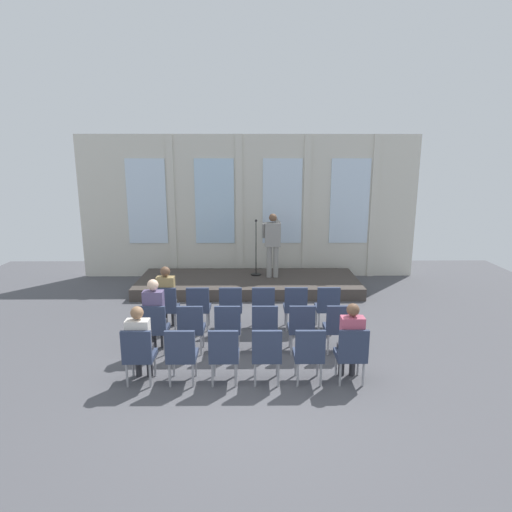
{
  "coord_description": "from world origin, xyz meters",
  "views": [
    {
      "loc": [
        0.11,
        -6.21,
        3.49
      ],
      "look_at": [
        0.2,
        3.61,
        1.24
      ],
      "focal_mm": 30.08,
      "sensor_mm": 36.0,
      "label": 1
    }
  ],
  "objects_px": {
    "chair_r0_c2": "(231,305)",
    "audience_r2_c5": "(351,338)",
    "chair_r1_c2": "(228,325)",
    "chair_r1_c4": "(301,325)",
    "chair_r0_c1": "(199,305)",
    "audience_r2_c0": "(139,340)",
    "chair_r0_c4": "(295,305)",
    "chair_r2_c5": "(351,352)",
    "chair_r1_c1": "(191,326)",
    "audience_r0_c0": "(167,294)",
    "chair_r0_c5": "(327,305)",
    "chair_r2_c3": "(267,352)",
    "chair_r2_c4": "(309,352)",
    "chair_r1_c0": "(154,326)",
    "chair_r2_c1": "(181,352)",
    "chair_r0_c0": "(166,305)",
    "chair_r2_c0": "(139,353)",
    "chair_r1_c3": "(265,325)",
    "speaker": "(273,240)",
    "chair_r2_c2": "(224,352)",
    "chair_r0_c3": "(263,305)",
    "mic_stand": "(256,263)",
    "audience_r1_c0": "(155,312)",
    "chair_r1_c5": "(338,325)"
  },
  "relations": [
    {
      "from": "audience_r0_c0",
      "to": "chair_r0_c1",
      "type": "bearing_deg",
      "value": -6.88
    },
    {
      "from": "chair_r0_c1",
      "to": "audience_r2_c0",
      "type": "distance_m",
      "value": 2.22
    },
    {
      "from": "audience_r0_c0",
      "to": "chair_r1_c0",
      "type": "height_order",
      "value": "audience_r0_c0"
    },
    {
      "from": "audience_r2_c5",
      "to": "chair_r0_c1",
      "type": "bearing_deg",
      "value": 141.47
    },
    {
      "from": "chair_r0_c1",
      "to": "chair_r0_c5",
      "type": "relative_size",
      "value": 1.0
    },
    {
      "from": "chair_r0_c2",
      "to": "audience_r2_c5",
      "type": "bearing_deg",
      "value": -46.71
    },
    {
      "from": "chair_r0_c0",
      "to": "chair_r1_c4",
      "type": "distance_m",
      "value": 2.87
    },
    {
      "from": "audience_r1_c0",
      "to": "chair_r1_c1",
      "type": "bearing_deg",
      "value": -6.69
    },
    {
      "from": "chair_r0_c2",
      "to": "chair_r1_c4",
      "type": "bearing_deg",
      "value": -39.59
    },
    {
      "from": "chair_r2_c5",
      "to": "speaker",
      "type": "bearing_deg",
      "value": 101.02
    },
    {
      "from": "chair_r1_c1",
      "to": "chair_r2_c2",
      "type": "bearing_deg",
      "value": -58.84
    },
    {
      "from": "chair_r0_c0",
      "to": "chair_r2_c4",
      "type": "xyz_separation_m",
      "value": [
        2.66,
        -2.2,
        0.0
      ]
    },
    {
      "from": "chair_r2_c0",
      "to": "audience_r0_c0",
      "type": "bearing_deg",
      "value": 90.0
    },
    {
      "from": "chair_r0_c5",
      "to": "chair_r0_c1",
      "type": "bearing_deg",
      "value": 180.0
    },
    {
      "from": "chair_r2_c3",
      "to": "chair_r2_c4",
      "type": "distance_m",
      "value": 0.66
    },
    {
      "from": "chair_r0_c2",
      "to": "audience_r2_c5",
      "type": "height_order",
      "value": "audience_r2_c5"
    },
    {
      "from": "chair_r0_c4",
      "to": "chair_r1_c5",
      "type": "bearing_deg",
      "value": -58.84
    },
    {
      "from": "chair_r2_c3",
      "to": "chair_r0_c1",
      "type": "bearing_deg",
      "value": 121.16
    },
    {
      "from": "chair_r2_c4",
      "to": "chair_r0_c2",
      "type": "bearing_deg",
      "value": 121.16
    },
    {
      "from": "chair_r1_c0",
      "to": "chair_r2_c1",
      "type": "bearing_deg",
      "value": -58.84
    },
    {
      "from": "chair_r1_c2",
      "to": "audience_r2_c0",
      "type": "relative_size",
      "value": 0.74
    },
    {
      "from": "chair_r1_c5",
      "to": "chair_r1_c3",
      "type": "bearing_deg",
      "value": 180.0
    },
    {
      "from": "chair_r2_c1",
      "to": "chair_r1_c0",
      "type": "bearing_deg",
      "value": 121.16
    },
    {
      "from": "chair_r1_c2",
      "to": "chair_r2_c1",
      "type": "xyz_separation_m",
      "value": [
        -0.66,
        -1.1,
        0.0
      ]
    },
    {
      "from": "chair_r1_c1",
      "to": "chair_r1_c3",
      "type": "height_order",
      "value": "same"
    },
    {
      "from": "chair_r2_c1",
      "to": "chair_r2_c4",
      "type": "xyz_separation_m",
      "value": [
        1.99,
        0.0,
        0.0
      ]
    },
    {
      "from": "mic_stand",
      "to": "chair_r2_c5",
      "type": "xyz_separation_m",
      "value": [
        1.45,
        -5.36,
        -0.11
      ]
    },
    {
      "from": "chair_r1_c1",
      "to": "chair_r1_c2",
      "type": "distance_m",
      "value": 0.66
    },
    {
      "from": "chair_r1_c3",
      "to": "chair_r2_c1",
      "type": "height_order",
      "value": "same"
    },
    {
      "from": "chair_r0_c5",
      "to": "speaker",
      "type": "bearing_deg",
      "value": 108.74
    },
    {
      "from": "chair_r1_c2",
      "to": "chair_r1_c4",
      "type": "distance_m",
      "value": 1.33
    },
    {
      "from": "audience_r0_c0",
      "to": "chair_r1_c3",
      "type": "relative_size",
      "value": 1.43
    },
    {
      "from": "audience_r0_c0",
      "to": "chair_r2_c5",
      "type": "xyz_separation_m",
      "value": [
        3.32,
        -2.28,
        -0.21
      ]
    },
    {
      "from": "chair_r0_c4",
      "to": "audience_r2_c5",
      "type": "xyz_separation_m",
      "value": [
        0.66,
        -2.11,
        0.19
      ]
    },
    {
      "from": "chair_r0_c0",
      "to": "chair_r2_c4",
      "type": "height_order",
      "value": "same"
    },
    {
      "from": "chair_r0_c4",
      "to": "chair_r2_c4",
      "type": "height_order",
      "value": "same"
    },
    {
      "from": "chair_r1_c1",
      "to": "chair_r2_c5",
      "type": "bearing_deg",
      "value": -22.47
    },
    {
      "from": "chair_r0_c0",
      "to": "chair_r0_c3",
      "type": "relative_size",
      "value": 1.0
    },
    {
      "from": "chair_r0_c0",
      "to": "chair_r2_c3",
      "type": "distance_m",
      "value": 2.96
    },
    {
      "from": "chair_r1_c0",
      "to": "chair_r1_c1",
      "type": "height_order",
      "value": "same"
    },
    {
      "from": "audience_r1_c0",
      "to": "mic_stand",
      "type": "bearing_deg",
      "value": 65.88
    },
    {
      "from": "chair_r0_c0",
      "to": "chair_r2_c4",
      "type": "bearing_deg",
      "value": -39.59
    },
    {
      "from": "chair_r0_c5",
      "to": "audience_r2_c5",
      "type": "height_order",
      "value": "audience_r2_c5"
    },
    {
      "from": "chair_r0_c2",
      "to": "audience_r1_c0",
      "type": "height_order",
      "value": "audience_r1_c0"
    },
    {
      "from": "chair_r0_c0",
      "to": "chair_r0_c2",
      "type": "height_order",
      "value": "same"
    },
    {
      "from": "chair_r0_c0",
      "to": "audience_r1_c0",
      "type": "relative_size",
      "value": 0.68
    },
    {
      "from": "chair_r2_c5",
      "to": "audience_r0_c0",
      "type": "bearing_deg",
      "value": 145.56
    },
    {
      "from": "chair_r0_c4",
      "to": "chair_r2_c5",
      "type": "height_order",
      "value": "same"
    },
    {
      "from": "chair_r1_c1",
      "to": "chair_r2_c0",
      "type": "bearing_deg",
      "value": -121.16
    },
    {
      "from": "audience_r0_c0",
      "to": "chair_r0_c3",
      "type": "xyz_separation_m",
      "value": [
        1.99,
        -0.08,
        -0.21
      ]
    }
  ]
}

